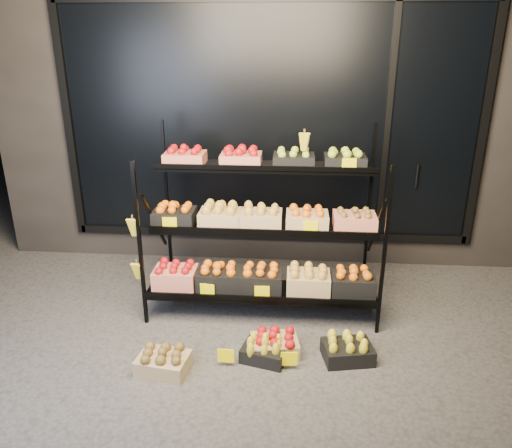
# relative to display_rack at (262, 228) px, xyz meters

# --- Properties ---
(ground) EXTENTS (24.00, 24.00, 0.00)m
(ground) POSITION_rel_display_rack_xyz_m (0.01, -0.60, -0.79)
(ground) COLOR #514F4C
(ground) RESTS_ON ground
(building) EXTENTS (6.00, 2.08, 3.50)m
(building) POSITION_rel_display_rack_xyz_m (0.01, 1.99, 0.96)
(building) COLOR #2D2826
(building) RESTS_ON ground
(display_rack) EXTENTS (2.18, 1.02, 1.73)m
(display_rack) POSITION_rel_display_rack_xyz_m (0.00, 0.00, 0.00)
(display_rack) COLOR black
(display_rack) RESTS_ON ground
(tag_floor_a) EXTENTS (0.13, 0.01, 0.12)m
(tag_floor_a) POSITION_rel_display_rack_xyz_m (-0.21, -1.00, -0.73)
(tag_floor_a) COLOR #FAE400
(tag_floor_a) RESTS_ON ground
(tag_floor_b) EXTENTS (0.13, 0.01, 0.12)m
(tag_floor_b) POSITION_rel_display_rack_xyz_m (0.28, -1.00, -0.73)
(tag_floor_b) COLOR #FAE400
(tag_floor_b) RESTS_ON ground
(floor_crate_left) EXTENTS (0.42, 0.34, 0.20)m
(floor_crate_left) POSITION_rel_display_rack_xyz_m (-0.69, -1.09, -0.70)
(floor_crate_left) COLOR tan
(floor_crate_left) RESTS_ON ground
(floor_crate_midleft) EXTENTS (0.40, 0.34, 0.18)m
(floor_crate_midleft) POSITION_rel_display_rack_xyz_m (0.08, -0.88, -0.70)
(floor_crate_midleft) COLOR black
(floor_crate_midleft) RESTS_ON ground
(floor_crate_midright) EXTENTS (0.42, 0.34, 0.19)m
(floor_crate_midright) POSITION_rel_display_rack_xyz_m (0.16, -0.79, -0.70)
(floor_crate_midright) COLOR tan
(floor_crate_midright) RESTS_ON ground
(floor_crate_right) EXTENTS (0.43, 0.35, 0.20)m
(floor_crate_right) POSITION_rel_display_rack_xyz_m (0.74, -0.83, -0.70)
(floor_crate_right) COLOR black
(floor_crate_right) RESTS_ON ground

